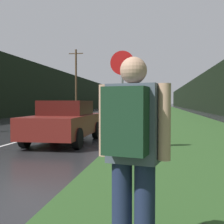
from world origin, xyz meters
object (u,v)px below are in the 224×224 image
object	(u,v)px
hitchhiker_with_backpack	(132,149)
car_passing_near	(65,121)
delivery_truck	(137,101)
stop_sign	(122,90)
car_passing_far	(135,107)

from	to	relation	value
hitchhiker_with_backpack	car_passing_near	distance (m)	7.77
delivery_truck	hitchhiker_with_backpack	bearing A→B (deg)	-85.91
hitchhiker_with_backpack	delivery_truck	size ratio (longest dim) A/B	0.24
stop_sign	car_passing_far	world-z (taller)	stop_sign
stop_sign	car_passing_far	size ratio (longest dim) A/B	0.61
hitchhiker_with_backpack	car_passing_far	bearing A→B (deg)	107.03
hitchhiker_with_backpack	car_passing_far	world-z (taller)	hitchhiker_with_backpack
stop_sign	car_passing_near	size ratio (longest dim) A/B	0.69
car_passing_far	stop_sign	bearing A→B (deg)	93.95
stop_sign	hitchhiker_with_backpack	size ratio (longest dim) A/B	1.60
car_passing_far	delivery_truck	size ratio (longest dim) A/B	0.62
car_passing_far	delivery_truck	world-z (taller)	delivery_truck
car_passing_near	car_passing_far	world-z (taller)	car_passing_near
stop_sign	car_passing_far	xyz separation A→B (m)	(-2.24, 32.39, -1.05)
car_passing_near	delivery_truck	distance (m)	83.36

